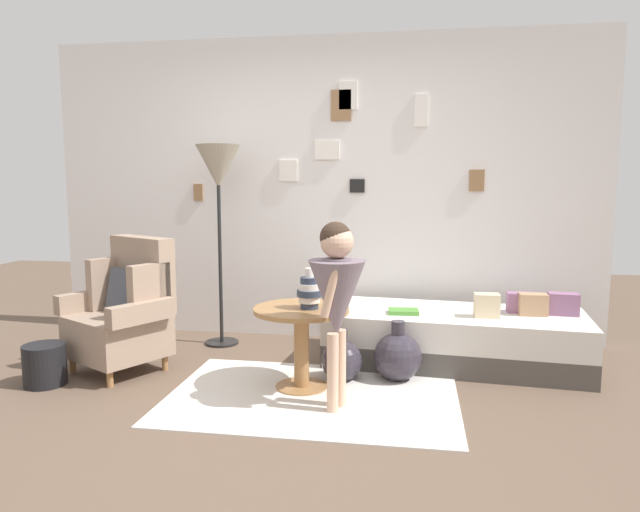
# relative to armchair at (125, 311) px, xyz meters

# --- Properties ---
(ground_plane) EXTENTS (12.00, 12.00, 0.00)m
(ground_plane) POSITION_rel_armchair_xyz_m (1.26, -0.77, -0.44)
(ground_plane) COLOR brown
(gallery_wall) EXTENTS (4.80, 0.12, 2.60)m
(gallery_wall) POSITION_rel_armchair_xyz_m (1.26, 1.17, 0.86)
(gallery_wall) COLOR silver
(gallery_wall) RESTS_ON ground
(rug) EXTENTS (1.84, 1.27, 0.01)m
(rug) POSITION_rel_armchair_xyz_m (1.45, -0.33, -0.43)
(rug) COLOR silver
(rug) RESTS_ON ground
(armchair) EXTENTS (0.90, 0.83, 0.97)m
(armchair) POSITION_rel_armchair_xyz_m (0.00, 0.00, 0.00)
(armchair) COLOR #9E7042
(armchair) RESTS_ON ground
(daybed) EXTENTS (1.96, 0.97, 0.40)m
(daybed) POSITION_rel_armchair_xyz_m (2.39, 0.53, -0.24)
(daybed) COLOR #4C4742
(daybed) RESTS_ON ground
(pillow_head) EXTENTS (0.22, 0.14, 0.16)m
(pillow_head) POSITION_rel_armchair_xyz_m (3.16, 0.56, 0.04)
(pillow_head) COLOR gray
(pillow_head) RESTS_ON daybed
(pillow_mid) EXTENTS (0.20, 0.13, 0.16)m
(pillow_mid) POSITION_rel_armchair_xyz_m (2.94, 0.51, 0.04)
(pillow_mid) COLOR tan
(pillow_mid) RESTS_ON daybed
(pillow_back) EXTENTS (0.19, 0.13, 0.15)m
(pillow_back) POSITION_rel_armchair_xyz_m (2.86, 0.59, 0.04)
(pillow_back) COLOR gray
(pillow_back) RESTS_ON daybed
(pillow_extra) EXTENTS (0.18, 0.12, 0.17)m
(pillow_extra) POSITION_rel_armchair_xyz_m (2.60, 0.39, 0.05)
(pillow_extra) COLOR beige
(pillow_extra) RESTS_ON daybed
(side_table) EXTENTS (0.64, 0.64, 0.55)m
(side_table) POSITION_rel_armchair_xyz_m (1.35, -0.18, -0.04)
(side_table) COLOR #9E7042
(side_table) RESTS_ON ground
(vase_striped) EXTENTS (0.17, 0.17, 0.27)m
(vase_striped) POSITION_rel_armchair_xyz_m (1.40, -0.20, 0.22)
(vase_striped) COLOR #2D384C
(vase_striped) RESTS_ON side_table
(floor_lamp) EXTENTS (0.36, 0.36, 1.67)m
(floor_lamp) POSITION_rel_armchair_xyz_m (0.47, 0.76, 0.99)
(floor_lamp) COLOR black
(floor_lamp) RESTS_ON ground
(person_child) EXTENTS (0.34, 0.34, 1.14)m
(person_child) POSITION_rel_armchair_xyz_m (1.62, -0.51, 0.29)
(person_child) COLOR #D8AD8E
(person_child) RESTS_ON ground
(book_on_daybed) EXTENTS (0.23, 0.18, 0.03)m
(book_on_daybed) POSITION_rel_armchair_xyz_m (2.00, 0.41, -0.02)
(book_on_daybed) COLOR #509337
(book_on_daybed) RESTS_ON daybed
(demijohn_near) EXTENTS (0.29, 0.29, 0.37)m
(demijohn_near) POSITION_rel_armchair_xyz_m (1.59, 0.01, -0.29)
(demijohn_near) COLOR #332D38
(demijohn_near) RESTS_ON ground
(demijohn_far) EXTENTS (0.34, 0.34, 0.42)m
(demijohn_far) POSITION_rel_armchair_xyz_m (1.97, 0.08, -0.27)
(demijohn_far) COLOR #332D38
(demijohn_far) RESTS_ON ground
(magazine_basket) EXTENTS (0.28, 0.28, 0.28)m
(magazine_basket) POSITION_rel_armchair_xyz_m (-0.39, -0.40, -0.30)
(magazine_basket) COLOR black
(magazine_basket) RESTS_ON ground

